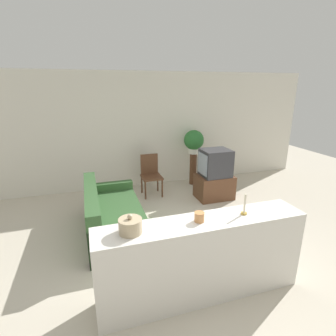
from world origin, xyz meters
TOP-DOWN VIEW (x-y plane):
  - ground_plane at (0.00, 0.00)m, footprint 14.00×14.00m
  - wall_back at (0.00, 3.43)m, footprint 9.00×0.06m
  - couch at (-0.84, 1.36)m, footprint 0.90×1.86m
  - tv_stand at (1.45, 2.11)m, footprint 0.77×0.55m
  - television at (1.44, 2.11)m, footprint 0.61×0.52m
  - wooden_chair at (0.18, 2.76)m, footprint 0.44×0.44m
  - plant_stand at (1.34, 3.07)m, footprint 0.17×0.17m
  - potted_plant at (1.34, 3.07)m, footprint 0.48×0.48m
  - foreground_counter at (0.00, -0.38)m, footprint 2.39×0.44m
  - decorative_bowl at (-0.79, -0.38)m, footprint 0.24×0.24m
  - candle_jar at (-0.05, -0.38)m, footprint 0.11×0.11m
  - candlestick at (0.51, -0.38)m, footprint 0.07×0.07m

SIDE VIEW (x-z plane):
  - ground_plane at x=0.00m, z-range 0.00..0.00m
  - tv_stand at x=1.45m, z-range 0.00..0.52m
  - couch at x=-0.84m, z-range -0.12..0.68m
  - plant_stand at x=1.34m, z-range 0.00..0.79m
  - foreground_counter at x=0.00m, z-range 0.00..0.97m
  - wooden_chair at x=0.18m, z-range 0.05..0.95m
  - television at x=1.44m, z-range 0.52..1.09m
  - candle_jar at x=-0.05m, z-range 0.97..1.08m
  - decorative_bowl at x=-0.79m, z-range 0.95..1.15m
  - candlestick at x=0.51m, z-range 0.93..1.18m
  - potted_plant at x=1.34m, z-range 0.82..1.39m
  - wall_back at x=0.00m, z-range 0.00..2.70m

